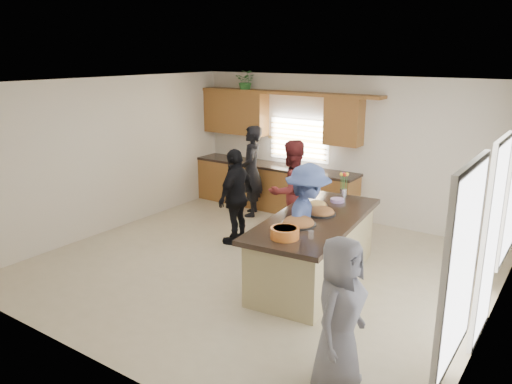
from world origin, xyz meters
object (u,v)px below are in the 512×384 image
Objects in this scene: woman_right_front at (340,314)px; island at (314,250)px; woman_left_back at (251,171)px; woman_left_mid at (291,191)px; salad_bowl at (285,232)px; woman_left_front at (236,197)px; woman_right_back at (307,225)px.

island is at bearing 32.13° from woman_right_front.
woman_left_mid is at bearing 29.90° from woman_left_back.
woman_left_mid is 3.98m from woman_right_front.
salad_bowl is 0.20× the size of woman_left_back.
woman_left_mid reaches higher than woman_right_front.
woman_left_front is at bearing 49.55° from woman_right_front.
woman_left_front is (0.67, -1.42, -0.08)m from woman_left_back.
salad_bowl is 2.39m from woman_left_mid.
woman_left_back is at bearing 131.21° from salad_bowl.
woman_left_front is at bearing -25.49° from woman_left_mid.
woman_left_mid is 1.08× the size of woman_left_front.
island is at bearing 67.71° from woman_left_mid.
woman_left_mid reaches higher than island.
salad_bowl is 0.22× the size of woman_left_front.
salad_bowl is at bearing 48.56° from woman_right_front.
woman_left_front reaches higher than island.
woman_right_back is at bearing -113.95° from island.
woman_left_mid reaches higher than woman_right_back.
woman_right_front is (2.41, -3.17, -0.11)m from woman_left_mid.
woman_left_back reaches higher than woman_left_mid.
woman_right_back is at bearing 35.23° from woman_right_front.
island is 3.18m from woman_left_back.
woman_right_front is (1.39, -1.87, -0.09)m from woman_right_back.
salad_bowl is 0.23× the size of woman_right_front.
woman_left_front is at bearing -4.88° from woman_left_back.
island is 1.12m from salad_bowl.
island is 2.45m from woman_right_front.
woman_right_back is (1.75, -0.68, 0.04)m from woman_left_front.
woman_right_back reaches higher than woman_right_front.
woman_left_mid is 1.65m from woman_right_back.
woman_left_back is 1.05× the size of woman_right_back.
woman_left_mid is 0.95m from woman_left_front.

